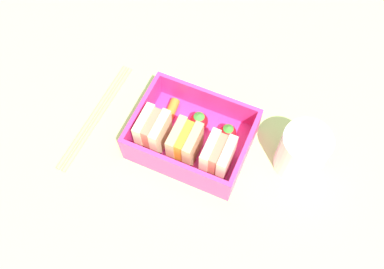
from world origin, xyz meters
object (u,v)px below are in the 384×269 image
Objects in this scene: chopstick_pair at (96,115)px; strawberry_far_left at (197,120)px; drinking_glass at (302,152)px; sandwich_center_left at (185,144)px; sandwich_center at (153,131)px; carrot_stick_far_left at (171,110)px; sandwich_left at (218,157)px; strawberry_left at (228,132)px.

strawberry_far_left is at bearing -164.38° from chopstick_pair.
sandwich_center_left is at bearing 19.89° from drinking_glass.
carrot_stick_far_left is (-0.23, -5.13, -2.26)cm from sandwich_center.
drinking_glass reaches higher than carrot_stick_far_left.
chopstick_pair is at bearing 15.62° from strawberry_far_left.
sandwich_left is at bearing 136.31° from strawberry_far_left.
carrot_stick_far_left is 0.48× the size of drinking_glass.
sandwich_left is 4.75cm from sandwich_center_left.
sandwich_left and sandwich_center_left have the same top height.
sandwich_center is 0.31× the size of chopstick_pair.
sandwich_center is at bearing 0.00° from sandwich_left.
drinking_glass is (-19.28, -0.21, 1.85)cm from carrot_stick_far_left.
drinking_glass is at bearing -177.99° from strawberry_far_left.
carrot_stick_far_left is at bearing -4.33° from strawberry_far_left.
carrot_stick_far_left is at bearing -157.04° from chopstick_pair.
strawberry_left reaches higher than chopstick_pair.
sandwich_center is 10.46cm from strawberry_left.
sandwich_center_left reaches higher than strawberry_left.
strawberry_left is at bearing -132.88° from sandwich_center_left.
sandwich_center_left is 1.00× the size of sandwich_center.
strawberry_far_left is at bearing 175.67° from carrot_stick_far_left.
sandwich_center_left reaches higher than chopstick_pair.
sandwich_center_left is (4.75, 0.00, 0.00)cm from sandwich_left.
strawberry_far_left is at bearing -43.69° from sandwich_left.
chopstick_pair is (10.46, 4.43, -1.56)cm from carrot_stick_far_left.
sandwich_center_left is 5.06cm from strawberry_far_left.
drinking_glass is (-10.01, -5.34, -0.41)cm from sandwich_left.
strawberry_left is (0.34, -4.76, -1.62)cm from sandwich_left.
sandwich_center_left is 15.47cm from chopstick_pair.
sandwich_left is 11.35cm from drinking_glass.
sandwich_center_left and sandwich_center have the same top height.
sandwich_center_left is at bearing 177.31° from chopstick_pair.
sandwich_center is 5.61cm from carrot_stick_far_left.
sandwich_center_left is 0.31× the size of chopstick_pair.
drinking_glass reaches higher than strawberry_left.
sandwich_left is 1.00× the size of sandwich_center.
sandwich_left is 0.79× the size of drinking_glass.
strawberry_far_left reaches higher than strawberry_left.
sandwich_center_left is 7.20cm from carrot_stick_far_left.
sandwich_center_left is 15.70cm from drinking_glass.
sandwich_center_left is 1.65× the size of carrot_stick_far_left.
sandwich_center is 10.94cm from chopstick_pair.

